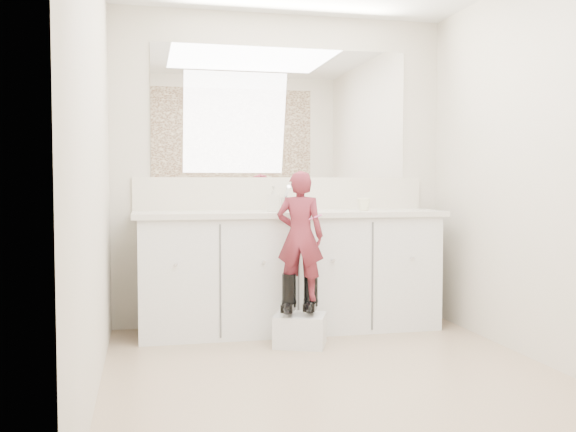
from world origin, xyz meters
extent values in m
plane|color=#978263|center=(0.00, 0.00, 0.00)|extent=(3.00, 3.00, 0.00)
plane|color=beige|center=(0.00, 1.50, 1.20)|extent=(2.60, 0.00, 2.60)
plane|color=beige|center=(0.00, -1.50, 1.20)|extent=(2.60, 0.00, 2.60)
plane|color=beige|center=(-1.30, 0.00, 1.20)|extent=(0.00, 3.00, 3.00)
plane|color=beige|center=(1.30, 0.00, 1.20)|extent=(0.00, 3.00, 3.00)
cube|color=silver|center=(0.00, 1.23, 0.42)|extent=(2.20, 0.55, 0.85)
cube|color=beige|center=(0.00, 1.21, 0.87)|extent=(2.28, 0.58, 0.04)
cube|color=beige|center=(0.00, 1.49, 1.02)|extent=(2.28, 0.03, 0.25)
cube|color=white|center=(0.00, 1.49, 1.64)|extent=(2.00, 0.02, 1.00)
cube|color=#472819|center=(0.00, -1.49, 1.65)|extent=(2.00, 0.01, 1.20)
cylinder|color=silver|center=(0.00, 1.38, 0.94)|extent=(0.08, 0.08, 0.10)
imported|color=#F0EBC0|center=(0.56, 1.16, 0.94)|extent=(0.12, 0.12, 0.10)
imported|color=beige|center=(-0.13, 1.18, 0.98)|extent=(0.11, 0.11, 0.19)
cube|color=silver|center=(-0.04, 0.75, 0.11)|extent=(0.41, 0.38, 0.21)
imported|color=#A6333E|center=(-0.04, 0.75, 0.75)|extent=(0.37, 0.31, 0.87)
cylinder|color=#DB55A0|center=(0.03, 0.71, 0.86)|extent=(0.13, 0.06, 0.06)
camera|label=1|loc=(-1.05, -3.40, 1.10)|focal=40.00mm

